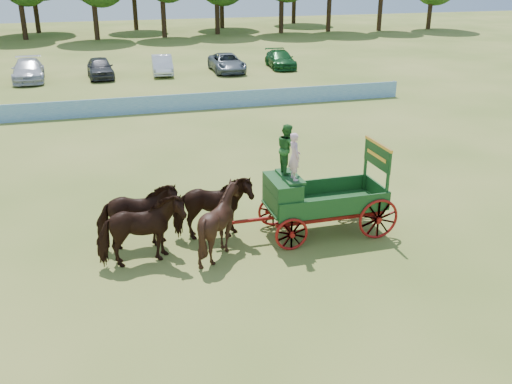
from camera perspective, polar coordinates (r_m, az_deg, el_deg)
name	(u,v)px	position (r m, az deg, el deg)	size (l,w,h in m)	color
ground	(342,226)	(19.99, 8.57, -3.41)	(160.00, 160.00, 0.00)	#9D9547
horse_lead_left	(141,231)	(17.25, -11.43, -3.89)	(1.17, 2.57, 2.17)	black
horse_lead_right	(138,217)	(18.25, -11.76, -2.44)	(1.17, 2.57, 2.17)	black
horse_wheel_left	(220,222)	(17.55, -3.62, -3.01)	(1.75, 1.97, 2.17)	black
horse_wheel_right	(213,208)	(18.53, -4.37, -1.63)	(1.17, 2.57, 2.17)	black
farm_dray	(304,188)	(18.63, 4.84, 0.37)	(6.00, 2.00, 3.75)	maroon
sponsor_banner	(208,101)	(35.89, -4.82, 9.06)	(26.00, 0.08, 1.05)	#206EAF
parked_cars	(85,69)	(47.64, -16.74, 11.70)	(36.30, 6.33, 1.62)	silver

